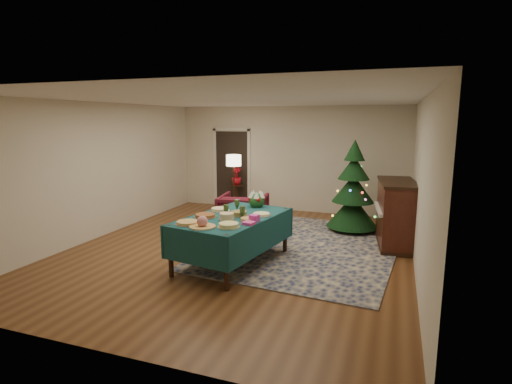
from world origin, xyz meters
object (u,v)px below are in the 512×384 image
(floor_lamp, at_px, (234,164))
(piano, at_px, (396,214))
(gift_box, at_px, (254,218))
(christmas_tree, at_px, (353,190))
(side_table, at_px, (237,197))
(buffet_table, at_px, (233,226))
(armchair, at_px, (243,212))
(potted_plant, at_px, (236,180))

(floor_lamp, bearing_deg, piano, -18.92)
(gift_box, distance_m, christmas_tree, 3.14)
(side_table, xyz_separation_m, piano, (4.03, -1.96, 0.29))
(buffet_table, xyz_separation_m, armchair, (-0.45, 1.64, -0.18))
(gift_box, relative_size, piano, 0.09)
(christmas_tree, bearing_deg, buffet_table, -121.23)
(gift_box, distance_m, armchair, 2.10)
(gift_box, bearing_deg, piano, 45.99)
(gift_box, xyz_separation_m, potted_plant, (-1.97, 4.09, -0.08))
(gift_box, bearing_deg, buffet_table, 154.83)
(potted_plant, bearing_deg, buffet_table, -68.63)
(floor_lamp, distance_m, potted_plant, 0.83)
(side_table, bearing_deg, buffet_table, -68.63)
(floor_lamp, distance_m, christmas_tree, 3.03)
(armchair, distance_m, christmas_tree, 2.37)
(armchair, xyz_separation_m, floor_lamp, (-0.87, 1.60, 0.80))
(gift_box, bearing_deg, armchair, 116.02)
(piano, bearing_deg, gift_box, -134.01)
(armchair, bearing_deg, floor_lamp, -67.90)
(piano, bearing_deg, christmas_tree, 138.69)
(side_table, relative_size, piano, 0.43)
(potted_plant, height_order, christmas_tree, christmas_tree)
(floor_lamp, xyz_separation_m, christmas_tree, (2.96, -0.54, -0.40))
(side_table, distance_m, potted_plant, 0.46)
(buffet_table, xyz_separation_m, gift_box, (0.45, -0.21, 0.21))
(gift_box, relative_size, potted_plant, 0.28)
(christmas_tree, height_order, piano, christmas_tree)
(piano, bearing_deg, armchair, -174.54)
(piano, bearing_deg, potted_plant, 154.12)
(armchair, bearing_deg, buffet_table, 98.81)
(side_table, xyz_separation_m, christmas_tree, (3.15, -1.18, 0.56))
(buffet_table, relative_size, armchair, 2.40)
(armchair, height_order, christmas_tree, christmas_tree)
(gift_box, distance_m, piano, 2.98)
(floor_lamp, xyz_separation_m, side_table, (-0.19, 0.64, -0.96))
(armchair, distance_m, piano, 2.98)
(gift_box, height_order, side_table, gift_box)
(gift_box, bearing_deg, potted_plant, 115.72)
(christmas_tree, distance_m, piano, 1.21)
(buffet_table, height_order, side_table, buffet_table)
(armchair, relative_size, christmas_tree, 0.48)
(christmas_tree, bearing_deg, gift_box, -112.09)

